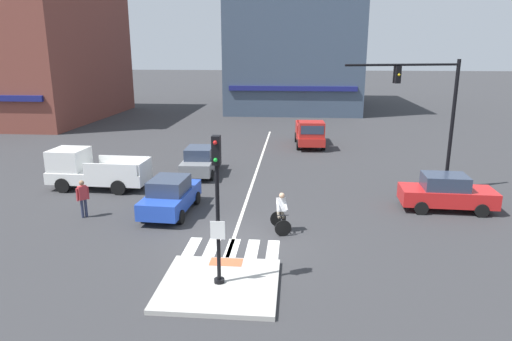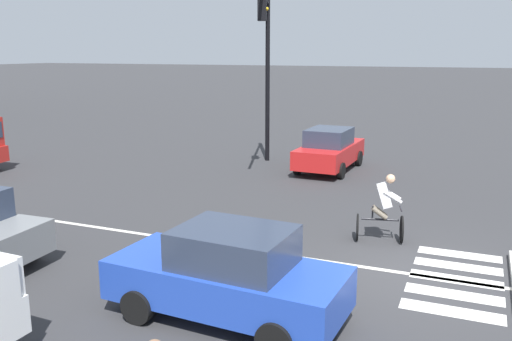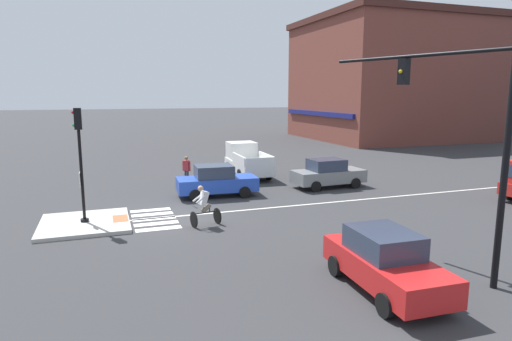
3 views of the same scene
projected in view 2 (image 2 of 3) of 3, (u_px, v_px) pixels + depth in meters
name	position (u px, v px, depth m)	size (l,w,h in m)	color
ground_plane	(414.00, 273.00, 11.37)	(300.00, 300.00, 0.00)	#333335
crosswalk_stripe_a	(452.00, 311.00, 9.71)	(0.44, 1.80, 0.01)	silver
crosswalk_stripe_b	(454.00, 294.00, 10.39)	(0.44, 1.80, 0.01)	silver
crosswalk_stripe_c	(456.00, 279.00, 11.07)	(0.44, 1.80, 0.01)	silver
crosswalk_stripe_d	(458.00, 266.00, 11.74)	(0.44, 1.80, 0.01)	silver
crosswalk_stripe_e	(459.00, 254.00, 12.42)	(0.44, 1.80, 0.01)	silver
lane_centre_line	(40.00, 219.00, 15.06)	(0.14, 28.00, 0.01)	silver
traffic_light_mast	(266.00, 54.00, 20.98)	(5.69, 1.94, 6.64)	black
car_blue_westbound_near	(228.00, 274.00, 9.30)	(2.01, 4.19, 1.64)	#2347B7
car_red_cross_right	(330.00, 150.00, 21.01)	(4.16, 1.96, 1.64)	red
cyclist	(383.00, 207.00, 13.11)	(0.89, 1.21, 1.68)	black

